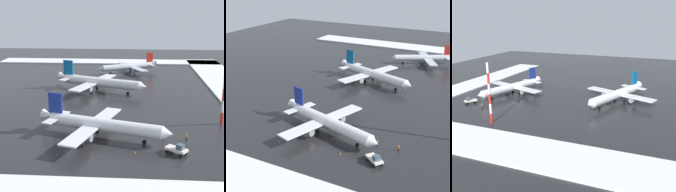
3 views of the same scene
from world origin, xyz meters
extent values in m
plane|color=#232326|center=(0.00, 0.00, 0.00)|extent=(240.00, 240.00, 0.00)
cube|color=white|center=(-67.00, 0.00, 0.26)|extent=(14.00, 116.00, 0.51)
cube|color=white|center=(67.00, 0.00, 0.26)|extent=(14.00, 116.00, 0.51)
cylinder|color=white|center=(-40.07, -7.35, 3.26)|extent=(11.30, 27.63, 3.17)
cone|color=white|center=(-44.54, -21.76, 3.26)|extent=(3.54, 3.03, 3.01)
cone|color=white|center=(-35.54, 7.24, 3.82)|extent=(3.56, 3.97, 3.08)
cube|color=white|center=(-31.94, -6.94, 2.98)|extent=(12.78, 7.50, 0.34)
cylinder|color=gray|center=(-33.86, -6.84, 2.05)|extent=(2.72, 3.58, 1.86)
cube|color=white|center=(-46.53, -2.42, 2.98)|extent=(12.78, 7.50, 0.34)
cylinder|color=gray|center=(-44.89, -3.41, 2.05)|extent=(2.72, 3.58, 1.86)
cube|color=navy|center=(-36.20, 5.11, 7.27)|extent=(1.42, 3.66, 5.22)
cube|color=white|center=(-33.59, 4.10, 3.63)|extent=(4.99, 3.64, 0.22)
cube|color=white|center=(-38.93, 5.76, 3.63)|extent=(4.99, 3.64, 0.22)
cylinder|color=black|center=(-42.96, -16.69, 1.86)|extent=(0.22, 0.22, 0.65)
cylinder|color=black|center=(-42.96, -16.69, 0.51)|extent=(0.61, 1.08, 1.02)
cylinder|color=black|center=(-37.28, -5.29, 1.86)|extent=(0.22, 0.22, 0.65)
cylinder|color=black|center=(-37.28, -5.29, 0.51)|extent=(0.61, 1.08, 1.02)
cylinder|color=black|center=(-41.20, -4.07, 1.86)|extent=(0.22, 0.22, 0.65)
cylinder|color=black|center=(-41.20, -4.07, 0.51)|extent=(0.61, 1.08, 1.02)
cylinder|color=white|center=(3.66, -2.25, 3.45)|extent=(13.81, 28.79, 3.35)
cone|color=white|center=(-2.11, -17.14, 3.45)|extent=(3.82, 3.36, 3.18)
cone|color=white|center=(9.50, 12.83, 4.04)|extent=(3.93, 4.31, 3.26)
cube|color=white|center=(12.27, -2.41, 3.15)|extent=(13.52, 8.67, 0.35)
cylinder|color=gray|center=(10.25, -2.16, 2.17)|extent=(3.05, 3.84, 1.97)
cube|color=white|center=(-2.81, 3.43, 3.15)|extent=(13.52, 8.67, 0.35)
cylinder|color=gray|center=(-1.15, 2.26, 2.17)|extent=(3.05, 3.84, 1.97)
cube|color=#0C5999|center=(8.65, 10.62, 7.69)|extent=(1.76, 3.81, 5.52)
cube|color=white|center=(11.33, 9.37, 3.84)|extent=(5.34, 4.10, 0.24)
cube|color=white|center=(5.82, 11.50, 3.84)|extent=(5.34, 4.10, 0.24)
cylinder|color=black|center=(-0.08, -11.90, 1.97)|extent=(0.24, 0.24, 0.69)
cylinder|color=black|center=(-0.08, -11.90, 0.54)|extent=(0.71, 1.14, 1.08)
cylinder|color=black|center=(6.75, -0.27, 1.97)|extent=(0.24, 0.24, 0.69)
cylinder|color=black|center=(6.75, -0.27, 0.54)|extent=(0.71, 1.14, 1.08)
cylinder|color=black|center=(2.71, 1.29, 1.97)|extent=(0.24, 0.24, 0.69)
cylinder|color=black|center=(2.71, 1.29, 0.54)|extent=(0.71, 1.14, 1.08)
cylinder|color=silver|center=(38.52, -10.81, 2.84)|extent=(13.65, 22.90, 2.76)
cone|color=silver|center=(32.48, 0.87, 2.84)|extent=(3.22, 2.94, 2.62)
cube|color=silver|center=(33.73, -16.04, 2.60)|extent=(11.02, 8.02, 0.29)
cylinder|color=gray|center=(34.99, -14.93, 1.79)|extent=(2.71, 3.20, 1.62)
cube|color=silver|center=(45.56, -9.92, 2.60)|extent=(11.02, 8.02, 0.29)
cylinder|color=gray|center=(43.93, -10.30, 1.79)|extent=(2.71, 3.20, 1.62)
cube|color=red|center=(43.75, -20.91, 6.33)|extent=(1.75, 3.02, 4.55)
cube|color=silver|center=(41.51, -21.88, 3.17)|extent=(4.43, 3.67, 0.19)
cube|color=silver|center=(45.84, -19.64, 3.17)|extent=(4.43, 3.67, 0.19)
cylinder|color=black|center=(34.61, -3.24, 1.62)|extent=(0.19, 0.19, 0.57)
cylinder|color=black|center=(34.61, -3.24, 0.45)|extent=(0.66, 0.92, 0.89)
cylinder|color=black|center=(38.06, -13.80, 1.62)|extent=(0.19, 0.19, 0.57)
cylinder|color=black|center=(38.06, -13.80, 0.45)|extent=(0.66, 0.92, 0.89)
cylinder|color=black|center=(41.23, -12.16, 1.62)|extent=(0.19, 0.19, 0.57)
cylinder|color=black|center=(41.23, -12.16, 0.45)|extent=(0.66, 0.92, 0.89)
cube|color=silver|center=(-47.96, -23.32, 1.15)|extent=(4.50, 5.01, 0.50)
cube|color=#3F5160|center=(-48.51, -24.06, 1.95)|extent=(2.04, 2.02, 1.10)
cylinder|color=black|center=(-48.12, -25.20, 0.45)|extent=(0.79, 0.91, 0.90)
cylinder|color=black|center=(-49.71, -24.03, 0.45)|extent=(0.79, 0.91, 0.90)
cylinder|color=black|center=(-46.21, -22.61, 0.45)|extent=(0.79, 0.91, 0.90)
cylinder|color=black|center=(-47.81, -21.44, 0.45)|extent=(0.79, 0.91, 0.90)
cylinder|color=black|center=(-40.39, -21.03, 0.42)|extent=(0.16, 0.16, 0.85)
cylinder|color=black|center=(-40.56, -21.13, 0.42)|extent=(0.16, 0.16, 0.85)
cylinder|color=orange|center=(-40.48, -21.08, 1.16)|extent=(0.36, 0.36, 0.62)
sphere|color=tan|center=(-40.48, -21.08, 1.59)|extent=(0.24, 0.24, 0.24)
cylinder|color=black|center=(-44.54, -3.69, 0.42)|extent=(0.16, 0.16, 0.85)
cylinder|color=black|center=(-44.46, -3.51, 0.42)|extent=(0.16, 0.16, 0.85)
cylinder|color=orange|center=(-44.50, -3.60, 1.16)|extent=(0.36, 0.36, 0.62)
sphere|color=tan|center=(-44.50, -3.60, 1.59)|extent=(0.24, 0.24, 0.24)
cylinder|color=black|center=(-40.26, -26.42, 0.42)|extent=(0.16, 0.16, 0.85)
cylinder|color=black|center=(-40.29, -26.62, 0.42)|extent=(0.16, 0.16, 0.85)
cylinder|color=orange|center=(-40.27, -26.52, 1.16)|extent=(0.36, 0.36, 0.62)
sphere|color=tan|center=(-40.27, -26.52, 1.59)|extent=(0.24, 0.24, 0.24)
cone|color=orange|center=(-48.10, -14.56, 0.28)|extent=(0.36, 0.36, 0.55)
cone|color=orange|center=(-50.40, 1.71, 0.28)|extent=(0.36, 0.36, 0.55)
cone|color=orange|center=(-42.26, -9.48, 0.28)|extent=(0.36, 0.36, 0.55)
camera|label=1|loc=(-115.64, -14.36, 31.18)|focal=55.00mm
camera|label=2|loc=(-111.72, -47.76, 43.32)|focal=55.00mm
camera|label=3|loc=(23.91, -105.38, 33.28)|focal=45.00mm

